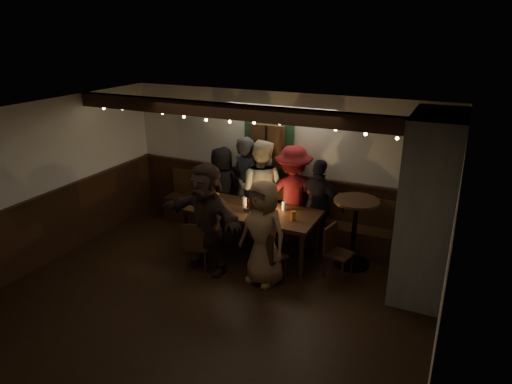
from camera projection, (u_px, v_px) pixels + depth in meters
The scene contains 13 objects.
room at pixel (317, 205), 7.02m from camera, with size 6.02×5.01×2.62m.
dining_table at pixel (251, 214), 7.56m from camera, with size 2.25×0.97×0.98m.
chair_near_left at pixel (196, 243), 7.13m from camera, with size 0.48×0.48×0.83m.
chair_near_right at pixel (267, 253), 6.80m from camera, with size 0.49×0.49×0.85m.
chair_end at pixel (335, 248), 6.99m from camera, with size 0.44×0.44×0.82m.
high_top at pixel (355, 224), 7.22m from camera, with size 0.71×0.71×1.13m.
person_a at pixel (222, 188), 8.59m from camera, with size 0.77×0.50×1.58m, color black.
person_b at pixel (247, 186), 8.32m from camera, with size 0.67×0.44×1.84m, color #28292F.
person_c at pixel (261, 190), 8.15m from camera, with size 0.89×0.69×1.82m, color beige.
person_d at pixel (293, 195), 7.95m from camera, with size 1.14×0.66×1.77m, color maroon.
person_e at pixel (319, 205), 7.76m from camera, with size 0.93×0.39×1.59m, color black.
person_f at pixel (207, 218), 7.01m from camera, with size 1.64×0.52×1.77m, color black.
person_g at pixel (264, 233), 6.69m from camera, with size 0.79×0.51×1.61m, color #896445.
Camera 1 is at (2.98, -4.88, 3.68)m, focal length 32.00 mm.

